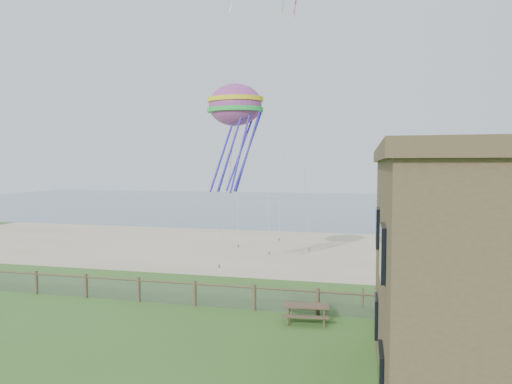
# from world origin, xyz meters

# --- Properties ---
(ground) EXTENTS (160.00, 160.00, 0.00)m
(ground) POSITION_xyz_m (0.00, 0.00, 0.00)
(ground) COLOR #396321
(ground) RESTS_ON ground
(sand_beach) EXTENTS (72.00, 20.00, 0.02)m
(sand_beach) POSITION_xyz_m (0.00, 22.00, 0.00)
(sand_beach) COLOR tan
(sand_beach) RESTS_ON ground
(ocean) EXTENTS (160.00, 68.00, 0.02)m
(ocean) POSITION_xyz_m (0.00, 66.00, 0.00)
(ocean) COLOR slate
(ocean) RESTS_ON ground
(chainlink_fence) EXTENTS (36.20, 0.20, 1.25)m
(chainlink_fence) POSITION_xyz_m (0.00, 6.00, 0.55)
(chainlink_fence) COLOR #493F29
(chainlink_fence) RESTS_ON ground
(picnic_table) EXTENTS (2.13, 1.70, 0.84)m
(picnic_table) POSITION_xyz_m (2.59, 5.00, 0.42)
(picnic_table) COLOR brown
(picnic_table) RESTS_ON ground
(octopus_kite) EXTENTS (3.77, 2.99, 6.93)m
(octopus_kite) POSITION_xyz_m (-2.41, 11.22, 8.64)
(octopus_kite) COLOR #EA5824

